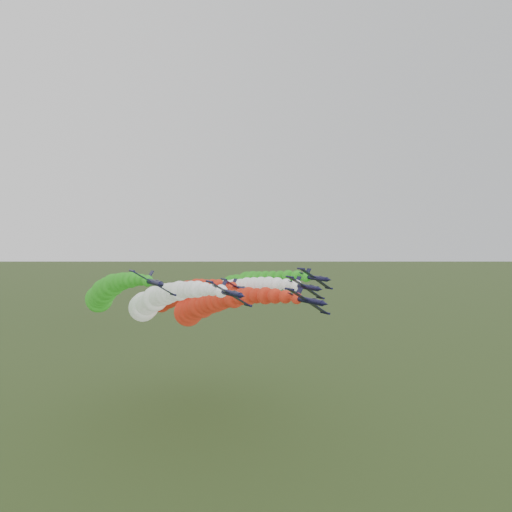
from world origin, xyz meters
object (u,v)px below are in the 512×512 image
object	(u,v)px
jet_inner_right	(214,296)
jet_trail	(174,296)
jet_inner_left	(154,301)
jet_outer_right	(225,289)
jet_lead	(204,306)
jet_outer_left	(105,293)

from	to	relation	value
jet_inner_right	jet_trail	size ratio (longest dim) A/B	1.00
jet_inner_left	jet_inner_right	world-z (taller)	jet_inner_left
jet_trail	jet_outer_right	bearing A→B (deg)	-32.01
jet_inner_left	jet_trail	size ratio (longest dim) A/B	1.01
jet_outer_right	jet_trail	world-z (taller)	jet_outer_right
jet_lead	jet_outer_left	world-z (taller)	jet_outer_left
jet_outer_left	jet_outer_right	distance (m)	39.31
jet_lead	jet_inner_left	size ratio (longest dim) A/B	1.00
jet_outer_left	jet_trail	distance (m)	27.39
jet_inner_left	jet_lead	bearing A→B (deg)	-38.72
jet_lead	jet_inner_left	distance (m)	14.68
jet_lead	jet_outer_right	size ratio (longest dim) A/B	1.00
jet_inner_right	jet_outer_right	world-z (taller)	jet_outer_right
jet_lead	jet_inner_right	size ratio (longest dim) A/B	1.01
jet_trail	jet_inner_left	bearing A→B (deg)	-125.27
jet_inner_left	jet_trail	distance (m)	22.54
jet_inner_left	jet_outer_right	bearing A→B (deg)	18.89
jet_inner_right	jet_outer_right	size ratio (longest dim) A/B	0.99
jet_inner_right	jet_trail	world-z (taller)	jet_inner_right
jet_inner_right	jet_inner_left	bearing A→B (deg)	-174.28
jet_inner_right	jet_trail	distance (m)	17.84
jet_inner_left	jet_inner_right	bearing A→B (deg)	5.72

